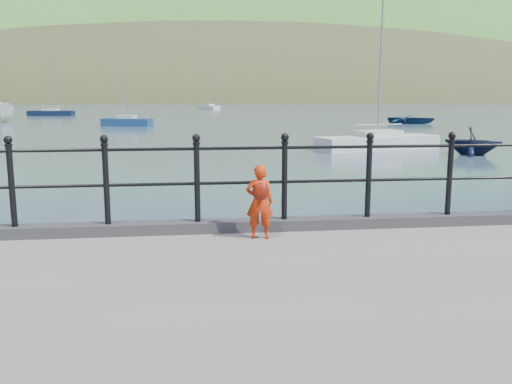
{
  "coord_description": "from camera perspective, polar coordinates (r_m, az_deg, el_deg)",
  "views": [
    {
      "loc": [
        -0.69,
        -7.42,
        2.87
      ],
      "look_at": [
        0.2,
        -0.2,
        1.55
      ],
      "focal_mm": 38.0,
      "sensor_mm": 36.0,
      "label": 1
    }
  ],
  "objects": [
    {
      "name": "sailboat_near",
      "position": [
        29.24,
        12.66,
        5.06
      ],
      "size": [
        6.98,
        3.74,
        9.19
      ],
      "rotation": [
        0.0,
        0.0,
        0.3
      ],
      "color": "beige",
      "rests_on": "ground"
    },
    {
      "name": "launch_white",
      "position": [
        62.65,
        -25.05,
        7.66
      ],
      "size": [
        3.1,
        5.75,
        2.1
      ],
      "primitive_type": "imported",
      "rotation": [
        0.0,
        0.0,
        0.2
      ],
      "color": "white",
      "rests_on": "ground"
    },
    {
      "name": "far_shore",
      "position": [
        251.19,
        1.97,
        4.45
      ],
      "size": [
        830.0,
        200.0,
        156.0
      ],
      "color": "#333A21",
      "rests_on": "ground"
    },
    {
      "name": "child",
      "position": [
        7.03,
        0.38,
        -0.97
      ],
      "size": [
        0.39,
        0.33,
        0.98
      ],
      "rotation": [
        0.0,
        0.0,
        2.96
      ],
      "color": "red",
      "rests_on": "quay"
    },
    {
      "name": "railing",
      "position": [
        7.38,
        -1.57,
        2.13
      ],
      "size": [
        18.11,
        0.11,
        1.2
      ],
      "color": "black",
      "rests_on": "kerb"
    },
    {
      "name": "kerb",
      "position": [
        7.52,
        -1.54,
        -3.53
      ],
      "size": [
        60.0,
        0.3,
        0.15
      ],
      "primitive_type": "cube",
      "color": "#28282B",
      "rests_on": "quay"
    },
    {
      "name": "sailboat_port",
      "position": [
        50.62,
        -13.43,
        7.13
      ],
      "size": [
        4.72,
        2.82,
        6.74
      ],
      "rotation": [
        0.0,
        0.0,
        -0.33
      ],
      "color": "navy",
      "rests_on": "ground"
    },
    {
      "name": "sailboat_deep",
      "position": [
        104.52,
        -4.95,
        8.85
      ],
      "size": [
        4.13,
        5.45,
        8.07
      ],
      "rotation": [
        0.0,
        0.0,
        -1.04
      ],
      "color": "beige",
      "rests_on": "ground"
    },
    {
      "name": "launch_navy",
      "position": [
        27.79,
        21.86,
        5.02
      ],
      "size": [
        3.41,
        3.36,
        1.36
      ],
      "primitive_type": "imported",
      "rotation": [
        0.0,
        0.0,
        0.89
      ],
      "color": "black",
      "rests_on": "ground"
    },
    {
      "name": "ground",
      "position": [
        7.99,
        -1.61,
        -10.78
      ],
      "size": [
        600.0,
        600.0,
        0.0
      ],
      "primitive_type": "plane",
      "color": "#2D4251",
      "rests_on": "ground"
    },
    {
      "name": "sailboat_left",
      "position": [
        77.71,
        -20.76,
        7.75
      ],
      "size": [
        6.05,
        2.62,
        8.35
      ],
      "rotation": [
        0.0,
        0.0,
        -0.14
      ],
      "color": "black",
      "rests_on": "ground"
    },
    {
      "name": "launch_blue",
      "position": [
        55.72,
        16.05,
        7.41
      ],
      "size": [
        5.55,
        5.25,
        0.94
      ],
      "primitive_type": "imported",
      "rotation": [
        0.0,
        0.0,
        0.95
      ],
      "color": "#122B4E",
      "rests_on": "ground"
    }
  ]
}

